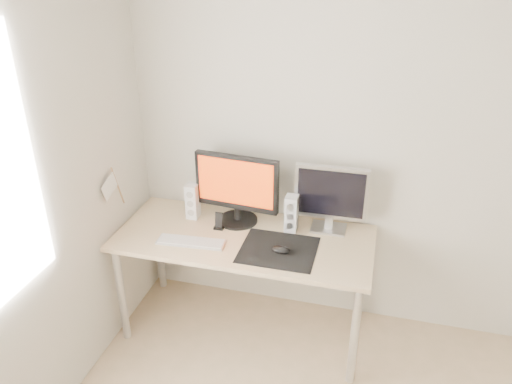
{
  "coord_description": "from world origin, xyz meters",
  "views": [
    {
      "loc": [
        -0.18,
        -1.18,
        2.36
      ],
      "look_at": [
        -0.87,
        1.46,
        1.01
      ],
      "focal_mm": 35.0,
      "sensor_mm": 36.0,
      "label": 1
    }
  ],
  "objects_px": {
    "speaker_left": "(193,201)",
    "phone_dock": "(219,224)",
    "mouse": "(281,250)",
    "main_monitor": "(237,187)",
    "speaker_right": "(291,213)",
    "keyboard": "(191,242)",
    "desk": "(244,247)",
    "second_monitor": "(331,196)"
  },
  "relations": [
    {
      "from": "phone_dock",
      "to": "desk",
      "type": "bearing_deg",
      "value": -16.31
    },
    {
      "from": "speaker_right",
      "to": "keyboard",
      "type": "relative_size",
      "value": 0.56
    },
    {
      "from": "keyboard",
      "to": "phone_dock",
      "type": "height_order",
      "value": "phone_dock"
    },
    {
      "from": "main_monitor",
      "to": "phone_dock",
      "type": "distance_m",
      "value": 0.26
    },
    {
      "from": "main_monitor",
      "to": "speaker_left",
      "type": "xyz_separation_m",
      "value": [
        -0.3,
        -0.01,
        -0.13
      ]
    },
    {
      "from": "keyboard",
      "to": "phone_dock",
      "type": "xyz_separation_m",
      "value": [
        0.11,
        0.21,
        0.03
      ]
    },
    {
      "from": "speaker_right",
      "to": "keyboard",
      "type": "bearing_deg",
      "value": -151.32
    },
    {
      "from": "second_monitor",
      "to": "phone_dock",
      "type": "distance_m",
      "value": 0.73
    },
    {
      "from": "keyboard",
      "to": "phone_dock",
      "type": "bearing_deg",
      "value": 62.1
    },
    {
      "from": "desk",
      "to": "keyboard",
      "type": "height_order",
      "value": "keyboard"
    },
    {
      "from": "speaker_right",
      "to": "keyboard",
      "type": "xyz_separation_m",
      "value": [
        -0.56,
        -0.31,
        -0.11
      ]
    },
    {
      "from": "speaker_left",
      "to": "phone_dock",
      "type": "height_order",
      "value": "speaker_left"
    },
    {
      "from": "speaker_left",
      "to": "phone_dock",
      "type": "xyz_separation_m",
      "value": [
        0.21,
        -0.1,
        -0.09
      ]
    },
    {
      "from": "speaker_left",
      "to": "keyboard",
      "type": "bearing_deg",
      "value": -71.4
    },
    {
      "from": "main_monitor",
      "to": "keyboard",
      "type": "height_order",
      "value": "main_monitor"
    },
    {
      "from": "speaker_right",
      "to": "phone_dock",
      "type": "relative_size",
      "value": 2.12
    },
    {
      "from": "second_monitor",
      "to": "phone_dock",
      "type": "bearing_deg",
      "value": -166.18
    },
    {
      "from": "desk",
      "to": "keyboard",
      "type": "bearing_deg",
      "value": -151.86
    },
    {
      "from": "desk",
      "to": "speaker_left",
      "type": "xyz_separation_m",
      "value": [
        -0.39,
        0.15,
        0.2
      ]
    },
    {
      "from": "speaker_left",
      "to": "phone_dock",
      "type": "distance_m",
      "value": 0.25
    },
    {
      "from": "keyboard",
      "to": "main_monitor",
      "type": "bearing_deg",
      "value": 58.27
    },
    {
      "from": "main_monitor",
      "to": "second_monitor",
      "type": "bearing_deg",
      "value": 5.25
    },
    {
      "from": "main_monitor",
      "to": "speaker_right",
      "type": "xyz_separation_m",
      "value": [
        0.36,
        -0.02,
        -0.13
      ]
    },
    {
      "from": "desk",
      "to": "second_monitor",
      "type": "relative_size",
      "value": 3.55
    },
    {
      "from": "mouse",
      "to": "main_monitor",
      "type": "xyz_separation_m",
      "value": [
        -0.35,
        0.29,
        0.23
      ]
    },
    {
      "from": "main_monitor",
      "to": "speaker_right",
      "type": "bearing_deg",
      "value": -2.44
    },
    {
      "from": "speaker_left",
      "to": "mouse",
      "type": "bearing_deg",
      "value": -22.97
    },
    {
      "from": "second_monitor",
      "to": "main_monitor",
      "type": "bearing_deg",
      "value": -174.75
    },
    {
      "from": "main_monitor",
      "to": "mouse",
      "type": "bearing_deg",
      "value": -39.51
    },
    {
      "from": "desk",
      "to": "mouse",
      "type": "bearing_deg",
      "value": -25.76
    },
    {
      "from": "speaker_left",
      "to": "keyboard",
      "type": "distance_m",
      "value": 0.34
    },
    {
      "from": "desk",
      "to": "second_monitor",
      "type": "distance_m",
      "value": 0.63
    },
    {
      "from": "second_monitor",
      "to": "speaker_left",
      "type": "xyz_separation_m",
      "value": [
        -0.89,
        -0.07,
        -0.12
      ]
    },
    {
      "from": "mouse",
      "to": "main_monitor",
      "type": "relative_size",
      "value": 0.2
    },
    {
      "from": "second_monitor",
      "to": "speaker_right",
      "type": "xyz_separation_m",
      "value": [
        -0.23,
        -0.07,
        -0.12
      ]
    },
    {
      "from": "speaker_left",
      "to": "desk",
      "type": "bearing_deg",
      "value": -21.04
    },
    {
      "from": "keyboard",
      "to": "second_monitor",
      "type": "bearing_deg",
      "value": 25.42
    },
    {
      "from": "desk",
      "to": "phone_dock",
      "type": "bearing_deg",
      "value": 163.69
    },
    {
      "from": "desk",
      "to": "speaker_right",
      "type": "xyz_separation_m",
      "value": [
        0.27,
        0.15,
        0.2
      ]
    },
    {
      "from": "second_monitor",
      "to": "phone_dock",
      "type": "xyz_separation_m",
      "value": [
        -0.68,
        -0.17,
        -0.21
      ]
    },
    {
      "from": "keyboard",
      "to": "desk",
      "type": "bearing_deg",
      "value": 28.14
    },
    {
      "from": "speaker_left",
      "to": "second_monitor",
      "type": "bearing_deg",
      "value": 4.38
    }
  ]
}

